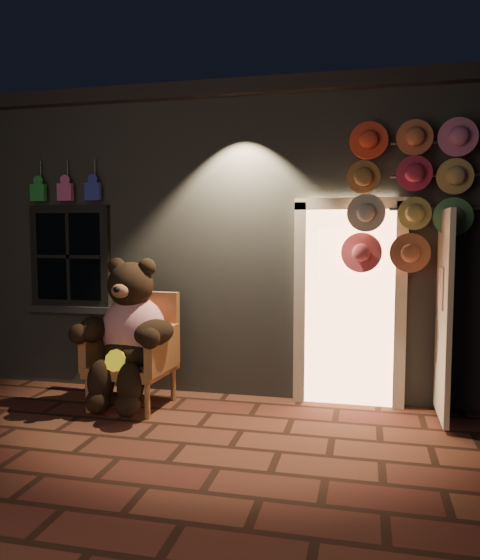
% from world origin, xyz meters
% --- Properties ---
extents(ground, '(60.00, 60.00, 0.00)m').
position_xyz_m(ground, '(0.00, 0.00, 0.00)').
color(ground, brown).
rests_on(ground, ground).
extents(shop_building, '(7.30, 5.95, 3.51)m').
position_xyz_m(shop_building, '(0.00, 3.99, 1.74)').
color(shop_building, slate).
rests_on(shop_building, ground).
extents(wicker_armchair, '(0.87, 0.79, 1.19)m').
position_xyz_m(wicker_armchair, '(-0.86, 0.94, 0.59)').
color(wicker_armchair, '#AE7643').
rests_on(wicker_armchair, ground).
extents(teddy_bear, '(1.12, 0.89, 1.54)m').
position_xyz_m(teddy_bear, '(-0.87, 0.79, 0.80)').
color(teddy_bear, '#AA122A').
rests_on(teddy_bear, ground).
extents(hat_rack, '(1.72, 0.22, 2.96)m').
position_xyz_m(hat_rack, '(2.11, 1.28, 2.26)').
color(hat_rack, '#59595E').
rests_on(hat_rack, ground).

